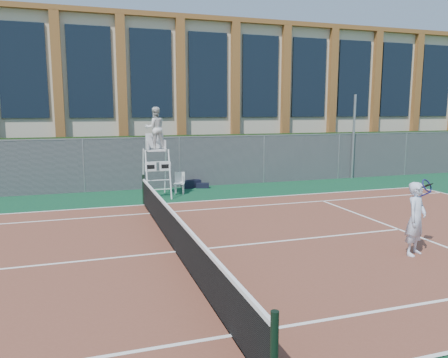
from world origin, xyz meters
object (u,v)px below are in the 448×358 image
object	(u,v)px
steel_pole	(353,137)
umpire_chair	(155,131)
tennis_player	(416,219)
plastic_chair	(180,181)

from	to	relation	value
steel_pole	umpire_chair	xyz separation A→B (m)	(-10.04, -1.65, 0.52)
tennis_player	plastic_chair	bearing A→B (deg)	111.13
umpire_chair	steel_pole	bearing A→B (deg)	9.34
umpire_chair	tennis_player	bearing A→B (deg)	-63.05
plastic_chair	tennis_player	size ratio (longest dim) A/B	0.51
steel_pole	plastic_chair	xyz separation A→B (m)	(-9.06, -1.37, -1.54)
umpire_chair	plastic_chair	world-z (taller)	umpire_chair
steel_pole	plastic_chair	size ratio (longest dim) A/B	4.73
tennis_player	umpire_chair	bearing A→B (deg)	116.95
umpire_chair	tennis_player	size ratio (longest dim) A/B	2.05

